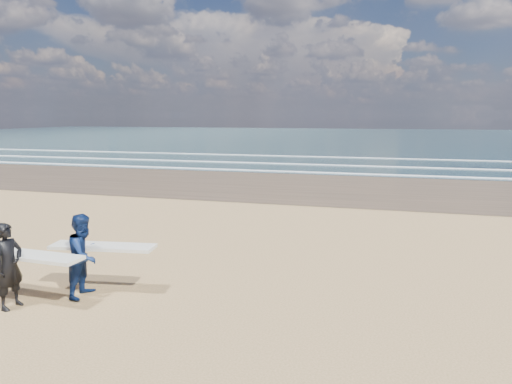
% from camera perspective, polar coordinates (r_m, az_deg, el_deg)
% --- Properties ---
extents(ocean, '(220.00, 100.00, 0.02)m').
position_cam_1_polar(ocean, '(79.30, 24.92, 6.05)').
color(ocean, '#1B343B').
rests_on(ocean, ground).
extents(surfer_near, '(2.22, 0.98, 1.68)m').
position_cam_1_polar(surfer_near, '(10.00, -28.15, -7.95)').
color(surfer_near, black).
rests_on(surfer_near, ground).
extents(surfer_far, '(2.25, 1.19, 1.72)m').
position_cam_1_polar(surfer_far, '(10.03, -20.49, -7.31)').
color(surfer_far, '#0E204E').
rests_on(surfer_far, ground).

